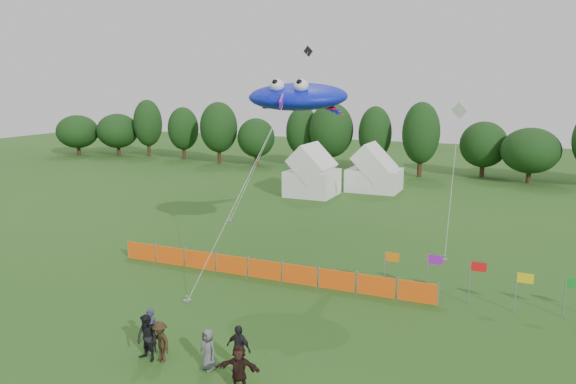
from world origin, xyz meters
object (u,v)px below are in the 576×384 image
at_px(tent_left, 312,175).
at_px(spectator_f, 239,368).
at_px(spectator_a, 151,331).
at_px(spectator_c, 160,342).
at_px(tent_right, 374,173).
at_px(barrier_fence, 265,270).
at_px(spectator_b, 147,338).
at_px(spectator_d, 239,349).
at_px(stingray_kite, 301,97).
at_px(spectator_e, 208,349).

xyz_separation_m(tent_left, spectator_f, (9.83, -31.91, -1.10)).
relative_size(spectator_a, spectator_c, 1.11).
relative_size(tent_right, barrier_fence, 0.27).
height_order(tent_right, barrier_fence, tent_right).
distance_m(spectator_b, spectator_d, 3.56).
height_order(tent_left, stingray_kite, stingray_kite).
height_order(tent_left, tent_right, tent_left).
relative_size(tent_right, spectator_b, 2.75).
height_order(barrier_fence, stingray_kite, stingray_kite).
bearing_deg(spectator_f, barrier_fence, 99.75).
xyz_separation_m(spectator_b, spectator_f, (4.12, -0.47, -0.07)).
distance_m(spectator_d, spectator_f, 1.28).
relative_size(spectator_a, spectator_d, 0.99).
bearing_deg(spectator_b, spectator_a, 125.87).
distance_m(tent_left, spectator_c, 31.92).
height_order(barrier_fence, spectator_f, spectator_f).
bearing_deg(spectator_d, spectator_b, -160.71).
distance_m(tent_right, spectator_e, 35.63).
bearing_deg(tent_right, spectator_c, -87.49).
bearing_deg(spectator_c, stingray_kite, 106.50).
height_order(barrier_fence, spectator_a, spectator_a).
distance_m(barrier_fence, spectator_b, 9.71).
height_order(spectator_a, spectator_e, spectator_a).
distance_m(spectator_b, spectator_f, 4.15).
distance_m(spectator_e, stingray_kite, 14.77).
relative_size(tent_right, spectator_e, 3.19).
bearing_deg(tent_left, spectator_b, -79.71).
relative_size(barrier_fence, spectator_e, 11.71).
relative_size(spectator_a, stingray_kite, 0.13).
bearing_deg(spectator_d, tent_left, 115.35).
xyz_separation_m(tent_right, spectator_c, (1.56, -35.65, -0.96)).
relative_size(tent_right, spectator_c, 3.13).
bearing_deg(spectator_c, barrier_fence, 111.64).
xyz_separation_m(spectator_d, stingray_kite, (-2.42, 11.60, 8.54)).
distance_m(tent_left, spectator_a, 31.31).
bearing_deg(tent_left, spectator_d, -73.36).
height_order(barrier_fence, spectator_c, spectator_c).
relative_size(tent_right, spectator_f, 3.00).
bearing_deg(spectator_d, spectator_f, -52.08).
distance_m(tent_left, barrier_fence, 22.54).
xyz_separation_m(tent_right, spectator_d, (4.58, -35.15, -0.86)).
height_order(spectator_d, stingray_kite, stingray_kite).
relative_size(spectator_a, spectator_f, 1.07).
height_order(tent_left, spectator_e, tent_left).
distance_m(spectator_b, spectator_c, 0.51).
xyz_separation_m(spectator_a, spectator_c, (0.77, -0.47, -0.09)).
distance_m(spectator_c, spectator_d, 3.06).
bearing_deg(spectator_e, stingray_kite, 112.41).
relative_size(spectator_e, stingray_kite, 0.11).
bearing_deg(spectator_b, barrier_fence, 99.85).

